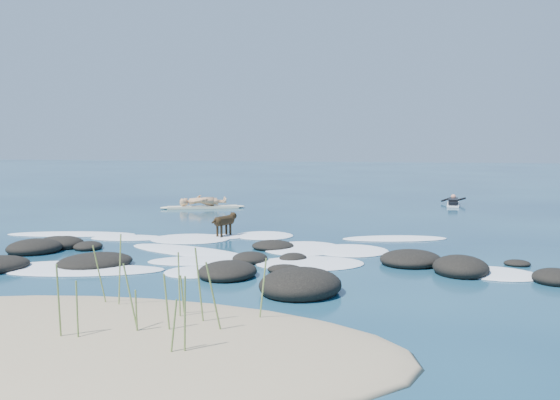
# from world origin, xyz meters

# --- Properties ---
(ground) EXTENTS (160.00, 160.00, 0.00)m
(ground) POSITION_xyz_m (0.00, 0.00, 0.00)
(ground) COLOR #0A2642
(ground) RESTS_ON ground
(sand_dune) EXTENTS (9.00, 4.40, 0.60)m
(sand_dune) POSITION_xyz_m (0.00, -8.20, 0.00)
(sand_dune) COLOR #9E8966
(sand_dune) RESTS_ON ground
(dune_grass) EXTENTS (4.22, 2.00, 1.23)m
(dune_grass) POSITION_xyz_m (0.75, -8.08, 0.62)
(dune_grass) COLOR olive
(dune_grass) RESTS_ON ground
(reef_rocks) EXTENTS (13.44, 6.32, 0.61)m
(reef_rocks) POSITION_xyz_m (-0.04, -2.80, 0.11)
(reef_rocks) COLOR black
(reef_rocks) RESTS_ON ground
(breaking_foam) EXTENTS (15.00, 8.28, 0.12)m
(breaking_foam) POSITION_xyz_m (-0.52, -0.72, 0.01)
(breaking_foam) COLOR white
(breaking_foam) RESTS_ON ground
(standing_surfer_rig) EXTENTS (3.39, 1.83, 2.05)m
(standing_surfer_rig) POSITION_xyz_m (-4.94, 9.04, 0.81)
(standing_surfer_rig) COLOR #F0E8C0
(standing_surfer_rig) RESTS_ON ground
(paddling_surfer_rig) EXTENTS (1.12, 2.49, 0.43)m
(paddling_surfer_rig) POSITION_xyz_m (5.41, 12.94, 0.15)
(paddling_surfer_rig) COLOR white
(paddling_surfer_rig) RESTS_ON ground
(dog) EXTENTS (0.55, 1.12, 0.74)m
(dog) POSITION_xyz_m (-1.34, 1.44, 0.49)
(dog) COLOR black
(dog) RESTS_ON ground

